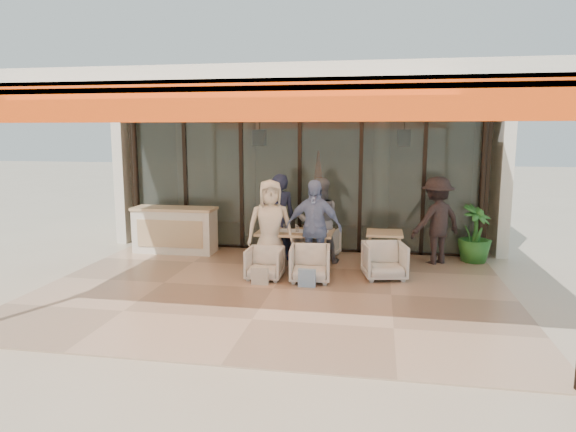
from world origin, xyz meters
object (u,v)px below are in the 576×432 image
(chair_far_right, at_px, (322,241))
(diner_periwinkle, at_px, (314,228))
(dining_table, at_px, (295,234))
(chair_near_left, at_px, (265,262))
(side_table, at_px, (384,237))
(potted_palm, at_px, (475,234))
(diner_cream, at_px, (270,227))
(host_counter, at_px, (175,230))
(diner_grey, at_px, (319,221))
(side_chair, at_px, (384,259))
(chair_far_left, at_px, (284,239))
(diner_navy, at_px, (279,218))
(standing_woman, at_px, (436,221))
(chair_near_right, at_px, (310,262))

(chair_far_right, relative_size, diner_periwinkle, 0.39)
(dining_table, height_order, chair_far_right, dining_table)
(chair_far_right, relative_size, chair_near_left, 1.08)
(side_table, relative_size, potted_palm, 0.61)
(chair_far_right, bearing_deg, diner_cream, 72.50)
(host_counter, relative_size, diner_periwinkle, 1.02)
(diner_grey, xyz_separation_m, side_chair, (1.33, -1.00, -0.50))
(side_table, xyz_separation_m, side_chair, (0.00, -0.75, -0.26))
(chair_far_left, xyz_separation_m, side_table, (2.17, -0.75, 0.27))
(dining_table, distance_m, diner_navy, 0.65)
(host_counter, relative_size, diner_navy, 1.00)
(diner_grey, xyz_separation_m, diner_cream, (-0.84, -0.90, 0.02))
(chair_far_left, bearing_deg, side_chair, 125.77)
(side_table, relative_size, standing_woman, 0.41)
(diner_periwinkle, height_order, standing_woman, diner_periwinkle)
(chair_far_left, distance_m, side_chair, 2.63)
(side_table, height_order, standing_woman, standing_woman)
(side_table, bearing_deg, diner_grey, 169.47)
(chair_far_right, height_order, side_table, side_table)
(chair_near_right, xyz_separation_m, diner_navy, (-0.84, 1.40, 0.56))
(chair_far_right, distance_m, side_chair, 2.00)
(diner_cream, relative_size, diner_periwinkle, 0.99)
(standing_woman, bearing_deg, side_table, -5.98)
(chair_near_right, xyz_separation_m, diner_cream, (-0.84, 0.50, 0.54))
(chair_near_left, relative_size, side_table, 0.89)
(diner_grey, distance_m, side_table, 1.37)
(chair_far_right, bearing_deg, side_chair, 145.04)
(chair_far_right, bearing_deg, diner_grey, 103.46)
(diner_cream, xyz_separation_m, diner_periwinkle, (0.84, 0.00, 0.01))
(diner_grey, height_order, diner_cream, diner_cream)
(dining_table, relative_size, chair_far_right, 2.10)
(chair_far_left, height_order, standing_woman, standing_woman)
(host_counter, bearing_deg, side_table, -6.77)
(chair_far_right, height_order, potted_palm, potted_palm)
(chair_far_right, height_order, side_chair, side_chair)
(side_chair, relative_size, standing_woman, 0.42)
(dining_table, xyz_separation_m, potted_palm, (3.61, 1.00, -0.08))
(chair_near_left, distance_m, standing_woman, 3.69)
(chair_far_right, bearing_deg, diner_navy, 44.23)
(chair_far_left, height_order, diner_grey, diner_grey)
(side_table, relative_size, side_chair, 0.98)
(chair_near_right, distance_m, diner_navy, 1.72)
(diner_cream, xyz_separation_m, standing_woman, (3.21, 1.22, 0.00))
(host_counter, relative_size, chair_near_left, 2.80)
(chair_near_left, distance_m, diner_grey, 1.72)
(chair_far_right, bearing_deg, side_table, 164.11)
(chair_near_right, distance_m, diner_periwinkle, 0.74)
(chair_near_left, bearing_deg, host_counter, 145.15)
(host_counter, distance_m, chair_near_left, 2.98)
(chair_far_right, bearing_deg, diner_periwinkle, 103.46)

